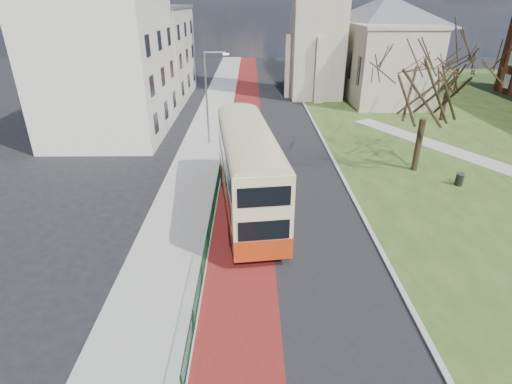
{
  "coord_description": "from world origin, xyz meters",
  "views": [
    {
      "loc": [
        -0.66,
        -16.91,
        11.85
      ],
      "look_at": [
        -0.39,
        3.64,
        2.0
      ],
      "focal_mm": 28.0,
      "sensor_mm": 36.0,
      "label": 1
    }
  ],
  "objects_px": {
    "litter_bin": "(459,179)",
    "streetlamp": "(208,94)",
    "winter_tree_near": "(431,75)",
    "bus": "(248,167)",
    "winter_tree_far": "(451,70)"
  },
  "relations": [
    {
      "from": "litter_bin",
      "to": "winter_tree_near",
      "type": "bearing_deg",
      "value": 125.69
    },
    {
      "from": "bus",
      "to": "litter_bin",
      "type": "bearing_deg",
      "value": 6.65
    },
    {
      "from": "winter_tree_near",
      "to": "winter_tree_far",
      "type": "bearing_deg",
      "value": 59.68
    },
    {
      "from": "bus",
      "to": "winter_tree_far",
      "type": "relative_size",
      "value": 1.65
    },
    {
      "from": "streetlamp",
      "to": "litter_bin",
      "type": "distance_m",
      "value": 21.04
    },
    {
      "from": "bus",
      "to": "winter_tree_near",
      "type": "distance_m",
      "value": 14.97
    },
    {
      "from": "litter_bin",
      "to": "streetlamp",
      "type": "bearing_deg",
      "value": 153.11
    },
    {
      "from": "bus",
      "to": "winter_tree_far",
      "type": "xyz_separation_m",
      "value": [
        21.14,
        20.75,
        2.39
      ]
    },
    {
      "from": "streetlamp",
      "to": "bus",
      "type": "distance_m",
      "value": 13.49
    },
    {
      "from": "bus",
      "to": "winter_tree_near",
      "type": "height_order",
      "value": "winter_tree_near"
    },
    {
      "from": "bus",
      "to": "winter_tree_far",
      "type": "distance_m",
      "value": 29.72
    },
    {
      "from": "streetlamp",
      "to": "litter_bin",
      "type": "relative_size",
      "value": 8.79
    },
    {
      "from": "bus",
      "to": "winter_tree_near",
      "type": "bearing_deg",
      "value": 19.99
    },
    {
      "from": "winter_tree_near",
      "to": "winter_tree_far",
      "type": "distance_m",
      "value": 16.62
    },
    {
      "from": "bus",
      "to": "litter_bin",
      "type": "relative_size",
      "value": 13.84
    }
  ]
}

